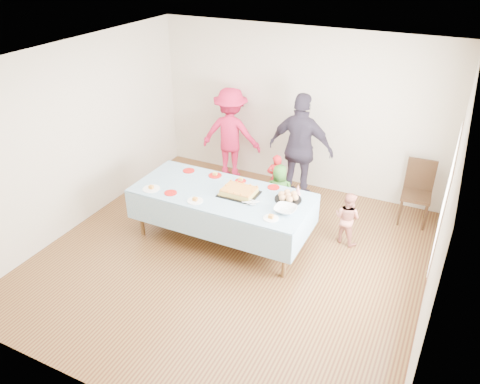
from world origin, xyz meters
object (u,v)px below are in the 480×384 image
object	(u,v)px
birthday_cake	(239,192)
dining_chair	(418,188)
party_table	(222,196)
adult_left	(231,134)

from	to	relation	value
birthday_cake	dining_chair	world-z (taller)	dining_chair
birthday_cake	party_table	bearing A→B (deg)	-168.48
birthday_cake	adult_left	xyz separation A→B (m)	(-1.05, 1.81, 0.00)
party_table	dining_chair	world-z (taller)	dining_chair
birthday_cake	adult_left	distance (m)	2.10
birthday_cake	adult_left	bearing A→B (deg)	120.10
dining_chair	adult_left	bearing A→B (deg)	175.34
party_table	birthday_cake	distance (m)	0.27
adult_left	dining_chair	bearing A→B (deg)	169.25
adult_left	party_table	bearing A→B (deg)	104.04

